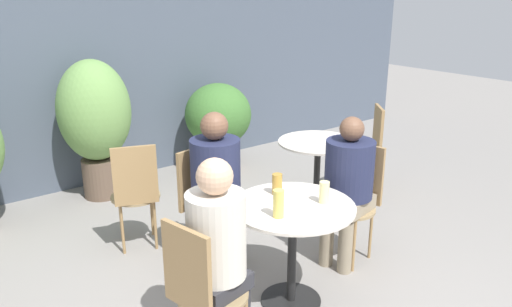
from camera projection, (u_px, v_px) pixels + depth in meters
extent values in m
cube|color=#4C5666|center=(84.00, 47.00, 5.16)|extent=(10.00, 0.06, 3.00)
cylinder|color=black|center=(291.00, 300.00, 3.49)|extent=(0.42, 0.42, 0.01)
cylinder|color=black|center=(292.00, 255.00, 3.38)|extent=(0.06, 0.06, 0.70)
cylinder|color=silver|center=(293.00, 206.00, 3.27)|extent=(0.82, 0.82, 0.02)
cylinder|color=black|center=(315.00, 212.00, 4.85)|extent=(0.42, 0.42, 0.01)
cylinder|color=black|center=(317.00, 178.00, 4.73)|extent=(0.06, 0.06, 0.70)
cylinder|color=silver|center=(318.00, 142.00, 4.62)|extent=(0.75, 0.75, 0.02)
cylinder|color=#997F56|center=(349.00, 209.00, 3.90)|extent=(0.41, 0.41, 0.02)
cylinder|color=#9E7A4C|center=(371.00, 234.00, 3.99)|extent=(0.02, 0.02, 0.43)
cylinder|color=#9E7A4C|center=(342.00, 224.00, 4.15)|extent=(0.02, 0.02, 0.43)
cylinder|color=#9E7A4C|center=(354.00, 246.00, 3.79)|extent=(0.02, 0.02, 0.43)
cylinder|color=#9E7A4C|center=(325.00, 235.00, 3.96)|extent=(0.02, 0.02, 0.43)
cube|color=#9E7A4C|center=(363.00, 173.00, 3.95)|extent=(0.10, 0.34, 0.48)
cylinder|color=#997F56|center=(213.00, 213.00, 3.82)|extent=(0.41, 0.41, 0.02)
cylinder|color=#9E7A4C|center=(214.00, 229.00, 4.07)|extent=(0.02, 0.02, 0.43)
cylinder|color=#9E7A4C|center=(190.00, 241.00, 3.87)|extent=(0.02, 0.02, 0.43)
cylinder|color=#9E7A4C|center=(238.00, 239.00, 3.90)|extent=(0.02, 0.02, 0.43)
cylinder|color=#9E7A4C|center=(214.00, 252.00, 3.71)|extent=(0.02, 0.02, 0.43)
cube|color=#9E7A4C|center=(195.00, 178.00, 3.85)|extent=(0.34, 0.10, 0.48)
cylinder|color=#997F56|center=(213.00, 294.00, 2.81)|extent=(0.41, 0.41, 0.02)
cube|color=#9E7A4C|center=(187.00, 269.00, 2.60)|extent=(0.10, 0.34, 0.48)
cylinder|color=#997F56|center=(136.00, 196.00, 4.14)|extent=(0.41, 0.41, 0.02)
cylinder|color=#9E7A4C|center=(122.00, 230.00, 4.05)|extent=(0.02, 0.02, 0.43)
cylinder|color=#9E7A4C|center=(155.00, 225.00, 4.12)|extent=(0.02, 0.02, 0.43)
cylinder|color=#9E7A4C|center=(121.00, 216.00, 4.29)|extent=(0.02, 0.02, 0.43)
cylinder|color=#9E7A4C|center=(152.00, 212.00, 4.36)|extent=(0.02, 0.02, 0.43)
cube|color=#9E7A4C|center=(135.00, 176.00, 3.89)|extent=(0.33, 0.15, 0.48)
cylinder|color=#997F56|center=(359.00, 152.00, 5.24)|extent=(0.41, 0.41, 0.02)
cylinder|color=#9E7A4C|center=(372.00, 177.00, 5.19)|extent=(0.02, 0.02, 0.43)
cylinder|color=#9E7A4C|center=(368.00, 168.00, 5.44)|extent=(0.02, 0.02, 0.43)
cylinder|color=#9E7A4C|center=(347.00, 176.00, 5.19)|extent=(0.02, 0.02, 0.43)
cylinder|color=#9E7A4C|center=(343.00, 168.00, 5.44)|extent=(0.02, 0.02, 0.43)
cube|color=#9E7A4C|center=(378.00, 129.00, 5.16)|extent=(0.24, 0.29, 0.48)
cylinder|color=gray|center=(327.00, 240.00, 3.89)|extent=(0.11, 0.11, 0.43)
cylinder|color=gray|center=(345.00, 247.00, 3.79)|extent=(0.11, 0.11, 0.43)
cube|color=gray|center=(347.00, 203.00, 3.85)|extent=(0.41, 0.38, 0.11)
cylinder|color=#232847|center=(349.00, 169.00, 3.76)|extent=(0.37, 0.37, 0.44)
sphere|color=brown|center=(352.00, 129.00, 3.66)|extent=(0.18, 0.18, 0.18)
cylinder|color=brown|center=(223.00, 252.00, 3.72)|extent=(0.11, 0.11, 0.43)
cylinder|color=brown|center=(238.00, 243.00, 3.84)|extent=(0.11, 0.11, 0.43)
cube|color=brown|center=(216.00, 207.00, 3.77)|extent=(0.38, 0.41, 0.11)
cylinder|color=#232847|center=(215.00, 171.00, 3.68)|extent=(0.37, 0.37, 0.48)
sphere|color=brown|center=(214.00, 126.00, 3.57)|extent=(0.20, 0.20, 0.20)
cube|color=#2D2D33|center=(218.00, 282.00, 2.82)|extent=(0.37, 0.34, 0.10)
cylinder|color=beige|center=(216.00, 236.00, 2.73)|extent=(0.33, 0.33, 0.49)
sphere|color=#DBAD89|center=(215.00, 176.00, 2.62)|extent=(0.20, 0.20, 0.20)
cylinder|color=#B28433|center=(277.00, 184.00, 3.41)|extent=(0.07, 0.07, 0.15)
cylinder|color=#DBC65B|center=(279.00, 204.00, 3.06)|extent=(0.07, 0.07, 0.18)
cylinder|color=beige|center=(324.00, 192.00, 3.27)|extent=(0.07, 0.07, 0.15)
cylinder|color=brown|center=(101.00, 177.00, 5.20)|extent=(0.37, 0.37, 0.41)
ellipsoid|color=#709E51|center=(94.00, 111.00, 4.98)|extent=(0.72, 0.72, 1.02)
cylinder|color=#93664C|center=(219.00, 157.00, 6.00)|extent=(0.42, 0.42, 0.30)
ellipsoid|color=#427533|center=(218.00, 115.00, 5.84)|extent=(0.78, 0.78, 0.74)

